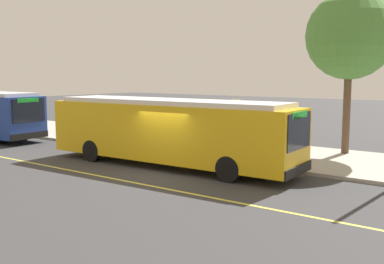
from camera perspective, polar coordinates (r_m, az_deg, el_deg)
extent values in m
plane|color=#38383A|center=(18.95, -3.14, -5.03)|extent=(120.00, 120.00, 0.00)
cube|color=#A8A399|center=(23.78, 6.12, -2.36)|extent=(44.00, 6.40, 0.15)
cube|color=#E0D64C|center=(17.35, -7.79, -6.22)|extent=(36.00, 0.14, 0.01)
cube|color=gold|center=(19.92, -3.00, 0.10)|extent=(12.05, 2.97, 2.40)
cube|color=silver|center=(19.80, -3.03, 3.83)|extent=(11.09, 2.68, 0.20)
cube|color=black|center=(16.93, 13.33, 0.12)|extent=(0.12, 2.17, 1.34)
cube|color=black|center=(20.92, -0.86, 1.24)|extent=(10.53, 0.41, 1.06)
cube|color=black|center=(21.09, -0.85, -2.18)|extent=(11.36, 0.43, 0.28)
cube|color=#26D83F|center=(16.87, 13.41, 2.10)|extent=(0.08, 1.40, 0.24)
cube|color=black|center=(17.16, 13.24, -4.70)|extent=(0.17, 2.50, 0.36)
cylinder|color=black|center=(19.11, 8.04, -3.46)|extent=(1.01, 0.32, 1.00)
cylinder|color=black|center=(17.11, 4.59, -4.67)|extent=(1.01, 0.32, 1.00)
cylinder|color=black|center=(23.24, -8.30, -1.56)|extent=(1.01, 0.32, 1.00)
cylinder|color=black|center=(21.62, -12.45, -2.31)|extent=(1.01, 0.32, 1.00)
cube|color=black|center=(27.51, -19.85, 2.56)|extent=(0.14, 2.17, 1.34)
cube|color=#26D83F|center=(27.47, -19.90, 3.78)|extent=(0.09, 1.40, 0.24)
cube|color=black|center=(27.65, -19.71, -0.44)|extent=(0.19, 2.50, 0.36)
cylinder|color=black|center=(30.05, -20.37, 0.05)|extent=(1.01, 0.32, 1.00)
cylinder|color=#333338|center=(23.87, 7.14, 0.75)|extent=(0.10, 0.10, 2.40)
cylinder|color=#333338|center=(22.75, 5.53, 0.46)|extent=(0.10, 0.10, 2.40)
cylinder|color=#333338|center=(25.24, 1.99, 1.16)|extent=(0.10, 0.10, 2.40)
cylinder|color=#333338|center=(24.18, 0.24, 0.89)|extent=(0.10, 0.10, 2.40)
cube|color=#333338|center=(23.88, 3.69, 3.78)|extent=(2.90, 1.60, 0.08)
cube|color=#4C606B|center=(24.53, 4.49, 0.96)|extent=(2.47, 0.04, 2.16)
cube|color=navy|center=(24.71, 1.13, 0.92)|extent=(0.06, 1.11, 1.82)
cube|color=brown|center=(24.16, 4.12, -0.92)|extent=(1.60, 0.44, 0.06)
cube|color=brown|center=(24.32, 4.43, -0.21)|extent=(1.60, 0.05, 0.44)
cube|color=#333338|center=(24.58, 2.70, -1.30)|extent=(0.08, 0.40, 0.45)
cube|color=#333338|center=(23.82, 5.58, -1.60)|extent=(0.08, 0.40, 0.45)
cylinder|color=#333338|center=(20.64, 5.50, 0.32)|extent=(0.07, 0.07, 2.80)
cube|color=white|center=(20.52, 5.51, 3.37)|extent=(0.44, 0.03, 0.56)
cube|color=red|center=(20.51, 5.49, 3.37)|extent=(0.40, 0.01, 0.16)
cylinder|color=#282D47|center=(22.50, 6.68, -1.63)|extent=(0.14, 0.14, 0.85)
cylinder|color=#282D47|center=(22.34, 6.45, -1.68)|extent=(0.14, 0.14, 0.85)
cube|color=#338C4C|center=(22.32, 6.59, 0.21)|extent=(0.24, 0.40, 0.62)
sphere|color=tan|center=(22.27, 6.60, 1.28)|extent=(0.22, 0.22, 0.22)
cylinder|color=brown|center=(23.52, 18.86, 2.46)|extent=(0.36, 0.36, 4.15)
sphere|color=#4C8438|center=(23.52, 19.23, 11.37)|extent=(4.22, 4.22, 4.22)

